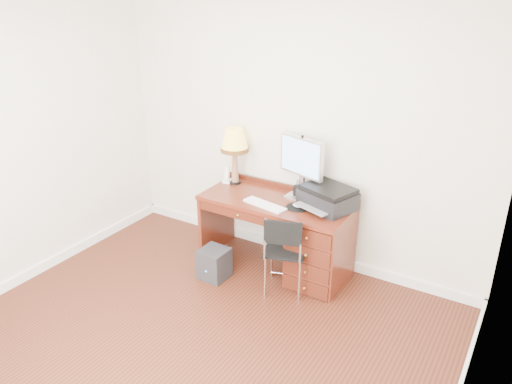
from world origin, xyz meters
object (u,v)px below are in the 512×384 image
Objects in this scene: monitor at (301,160)px; leg_lamp at (235,143)px; desk at (305,238)px; phone at (227,178)px; equipment_box at (214,263)px; chair at (282,247)px; printer at (328,197)px.

leg_lamp is at bearing -159.99° from monitor.
desk is at bearing -9.85° from leg_lamp.
leg_lamp is 3.40× the size of phone.
equipment_box is (-0.57, -0.70, -0.98)m from monitor.
phone is at bearing 133.20° from chair.
phone is at bearing -158.24° from monitor.
desk is 2.45× the size of monitor.
equipment_box is at bearing -75.24° from leg_lamp.
phone is (-1.00, 0.13, 0.39)m from desk.
chair is 0.78m from equipment_box.
monitor is 0.89m from phone.
printer is (0.35, -0.10, -0.28)m from monitor.
printer is at bearing 34.52° from equipment_box.
chair reaches higher than equipment_box.
desk is 8.46× the size of phone.
leg_lamp reaches higher than desk.
chair is at bearing -96.94° from desk.
chair is at bearing -37.03° from phone.
leg_lamp is (-0.91, 0.16, 0.78)m from desk.
chair is 2.61× the size of equipment_box.
phone is at bearing -160.26° from leg_lamp.
phone is at bearing 113.63° from equipment_box.
leg_lamp is 1.24m from chair.
monitor is 0.46m from printer.
leg_lamp reaches higher than chair.
equipment_box is (-0.70, -0.12, -0.33)m from chair.
phone is at bearing -162.57° from printer.
printer is 0.64m from chair.
desk is 0.77m from monitor.
printer is (0.18, 0.09, 0.44)m from desk.
leg_lamp is 0.40m from phone.
leg_lamp is at bearing 170.15° from desk.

